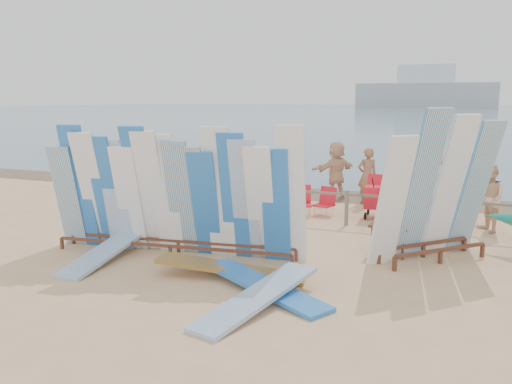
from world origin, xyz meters
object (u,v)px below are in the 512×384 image
at_px(flat_board_b, 258,307).
at_px(beachgoer_8, 489,198).
at_px(beachgoer_0, 148,170).
at_px(beachgoer_11, 160,162).
at_px(side_surfboard_rack, 436,192).
at_px(vendor_table, 390,239).
at_px(stroller, 374,201).
at_px(beach_chair_left, 324,207).
at_px(beachgoer_5, 336,170).
at_px(flat_board_c, 231,277).
at_px(main_surfboard_rack, 173,197).
at_px(flat_board_d, 264,292).
at_px(beachgoer_1, 213,178).
at_px(beachgoer_7, 367,176).
at_px(beachgoer_6, 393,185).
at_px(flat_board_a, 108,259).
at_px(beachgoer_3, 229,169).
at_px(beach_chair_right, 302,207).
at_px(beachgoer_9, 447,184).
at_px(beachgoer_2, 264,177).

bearing_deg(flat_board_b, beachgoer_8, 76.93).
bearing_deg(beachgoer_0, beachgoer_11, 33.77).
distance_m(side_surfboard_rack, vendor_table, 1.34).
relative_size(stroller, beachgoer_8, 0.69).
distance_m(beach_chair_left, beachgoer_11, 6.94).
bearing_deg(beachgoer_5, beach_chair_left, 38.96).
bearing_deg(flat_board_c, beachgoer_8, -49.80).
bearing_deg(main_surfboard_rack, vendor_table, 14.85).
bearing_deg(vendor_table, flat_board_d, -113.35).
height_order(flat_board_c, beachgoer_1, beachgoer_1).
bearing_deg(beachgoer_7, beachgoer_6, 88.09).
distance_m(flat_board_a, beach_chair_left, 6.41).
bearing_deg(beachgoer_3, beach_chair_right, -130.42).
bearing_deg(flat_board_b, beach_chair_left, 110.66).
bearing_deg(vendor_table, main_surfboard_rack, -153.26).
bearing_deg(side_surfboard_rack, flat_board_a, 155.27).
height_order(stroller, beachgoer_5, beachgoer_5).
distance_m(vendor_table, beachgoer_9, 4.42).
distance_m(main_surfboard_rack, beachgoer_9, 7.76).
xyz_separation_m(beachgoer_2, beachgoer_8, (6.25, -1.18, -0.01)).
bearing_deg(beachgoer_2, beachgoer_0, -70.64).
xyz_separation_m(beach_chair_right, beachgoer_3, (-3.30, 2.39, 0.61)).
bearing_deg(flat_board_c, flat_board_d, -131.16).
relative_size(flat_board_c, beachgoer_1, 1.76).
distance_m(beach_chair_right, beachgoer_2, 1.98).
bearing_deg(side_surfboard_rack, flat_board_d, -176.14).
distance_m(side_surfboard_rack, beachgoer_7, 5.96).
relative_size(beach_chair_right, beachgoer_0, 0.44).
relative_size(stroller, beachgoer_3, 0.67).
bearing_deg(main_surfboard_rack, beachgoer_9, 43.08).
height_order(flat_board_b, beach_chair_left, beach_chair_left).
height_order(main_surfboard_rack, beachgoer_11, main_surfboard_rack).
bearing_deg(beach_chair_left, beachgoer_6, 31.65).
bearing_deg(side_surfboard_rack, flat_board_b, -169.06).
xyz_separation_m(flat_board_b, beachgoer_1, (-4.47, 7.36, 0.77)).
height_order(vendor_table, flat_board_a, vendor_table).
bearing_deg(beachgoer_6, side_surfboard_rack, 1.49).
xyz_separation_m(main_surfboard_rack, beachgoer_7, (2.59, 7.07, -0.35)).
bearing_deg(beachgoer_7, beachgoer_11, -32.61).
bearing_deg(beachgoer_8, beachgoer_6, -137.29).
height_order(beachgoer_2, beachgoer_11, beachgoer_11).
height_order(beach_chair_left, beachgoer_11, beachgoer_11).
bearing_deg(vendor_table, beachgoer_11, 153.38).
distance_m(flat_board_d, beachgoer_0, 9.34).
bearing_deg(beachgoer_7, side_surfboard_rack, 80.40).
bearing_deg(flat_board_c, beach_chair_right, -7.07).
relative_size(flat_board_b, flat_board_d, 1.00).
relative_size(flat_board_a, beachgoer_9, 1.49).
bearing_deg(stroller, beach_chair_left, -174.79).
bearing_deg(beachgoer_2, flat_board_d, 33.98).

